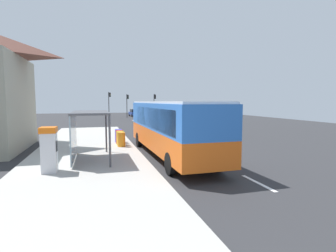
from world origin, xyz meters
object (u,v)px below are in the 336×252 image
recycling_bin_blue (119,136)px  traffic_light_far_side (109,101)px  bus (170,125)px  recycling_bin_yellow (120,138)px  white_van (152,114)px  traffic_light_near_side (155,102)px  recycling_bin_orange (121,140)px  ticket_machine (49,149)px  recycling_bin_red (119,137)px  sedan_far (134,113)px  bus_shelter (84,123)px  sedan_near (143,115)px  traffic_light_median (127,102)px

recycling_bin_blue → traffic_light_far_side: bearing=88.0°
bus → recycling_bin_yellow: bearing=122.8°
recycling_bin_yellow → bus: bearing=-57.2°
white_van → recycling_bin_blue: (-6.40, -17.67, -0.69)m
recycling_bin_yellow → recycling_bin_blue: bearing=90.0°
recycling_bin_yellow → traffic_light_near_side: bearing=73.3°
recycling_bin_orange → recycling_bin_blue: same height
white_van → traffic_light_near_side: traffic_light_near_side is taller
bus → ticket_machine: (-6.09, -2.51, -0.67)m
recycling_bin_yellow → traffic_light_far_side: traffic_light_far_side is taller
recycling_bin_red → sedan_far: bearing=80.0°
recycling_bin_blue → traffic_light_far_side: (1.10, 31.69, 2.62)m
white_van → traffic_light_near_side: (3.30, 13.22, 1.73)m
sedan_far → bus_shelter: bearing=-101.8°
traffic_light_far_side → recycling_bin_blue: bearing=-92.0°
sedan_near → recycling_bin_blue: 27.09m
recycling_bin_red → recycling_bin_blue: bearing=90.0°
ticket_machine → traffic_light_median: (8.20, 40.25, 1.88)m
sedan_near → recycling_bin_red: sedan_near is taller
sedan_near → traffic_light_near_side: traffic_light_near_side is taller
recycling_bin_orange → recycling_bin_blue: (0.00, 2.10, 0.00)m
sedan_near → traffic_light_far_side: bearing=135.1°
sedan_far → recycling_bin_orange: (-6.50, -38.27, -0.14)m
bus → sedan_far: (4.02, 41.43, -1.05)m
sedan_near → traffic_light_near_side: bearing=55.1°
bus → bus_shelter: size_ratio=2.76×
bus → ticket_machine: bearing=-157.6°
recycling_bin_orange → recycling_bin_red: 1.40m
recycling_bin_blue → traffic_light_near_side: 32.47m
bus → recycling_bin_orange: bearing=128.3°
recycling_bin_red → recycling_bin_yellow: bearing=-90.0°
recycling_bin_orange → sedan_far: bearing=80.4°
bus → white_van: bus is taller
bus → recycling_bin_red: bearing=118.6°
recycling_bin_blue → traffic_light_near_side: size_ratio=0.21×
white_van → sedan_near: size_ratio=1.19×
recycling_bin_orange → traffic_light_median: size_ratio=0.21×
sedan_far → traffic_light_near_side: size_ratio=0.98×
traffic_light_far_side → traffic_light_median: 3.60m
white_van → traffic_light_near_side: 13.74m
recycling_bin_red → traffic_light_far_side: traffic_light_far_side is taller
bus → ticket_machine: size_ratio=5.70×
recycling_bin_yellow → bus_shelter: 5.05m
traffic_light_far_side → recycling_bin_yellow: bearing=-91.9°
recycling_bin_blue → recycling_bin_yellow: bearing=-90.0°
ticket_machine → traffic_light_median: 41.12m
recycling_bin_red → white_van: bearing=70.8°
ticket_machine → bus_shelter: (1.39, 2.06, 0.93)m
bus → traffic_light_near_side: 36.88m
recycling_bin_red → bus: bearing=-61.4°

